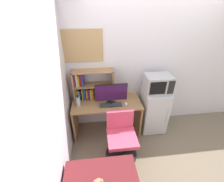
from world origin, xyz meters
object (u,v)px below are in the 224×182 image
at_px(computer_mouse, 126,104).
at_px(water_bottle, 78,101).
at_px(monitor, 111,94).
at_px(desk_chair, 121,139).
at_px(hutch_bookshelf, 88,86).
at_px(keyboard, 111,105).
at_px(mini_fridge, 153,110).
at_px(microwave, 158,83).
at_px(wall_corkboard, 80,46).

height_order(computer_mouse, water_bottle, water_bottle).
distance_m(computer_mouse, water_bottle, 0.87).
distance_m(monitor, desk_chair, 0.79).
height_order(hutch_bookshelf, desk_chair, hutch_bookshelf).
bearing_deg(computer_mouse, keyboard, -179.65).
xyz_separation_m(mini_fridge, desk_chair, (-0.76, -0.58, -0.10)).
bearing_deg(mini_fridge, keyboard, -172.34).
distance_m(microwave, wall_corkboard, 1.54).
distance_m(mini_fridge, desk_chair, 0.96).
bearing_deg(computer_mouse, microwave, 11.32).
bearing_deg(desk_chair, computer_mouse, 70.85).
bearing_deg(microwave, hutch_bookshelf, 171.86).
bearing_deg(wall_corkboard, water_bottle, -106.01).
distance_m(hutch_bookshelf, wall_corkboard, 0.72).
bearing_deg(hutch_bookshelf, desk_chair, -55.31).
relative_size(keyboard, mini_fridge, 0.44).
bearing_deg(monitor, water_bottle, 177.26).
height_order(microwave, desk_chair, microwave).
bearing_deg(hutch_bookshelf, keyboard, -37.26).
height_order(computer_mouse, mini_fridge, mini_fridge).
distance_m(monitor, keyboard, 0.22).
xyz_separation_m(hutch_bookshelf, mini_fridge, (1.29, -0.19, -0.55)).
xyz_separation_m(mini_fridge, wall_corkboard, (-1.37, 0.29, 1.26)).
distance_m(keyboard, mini_fridge, 0.94).
xyz_separation_m(microwave, wall_corkboard, (-1.37, 0.28, 0.65)).
bearing_deg(keyboard, water_bottle, 173.19).
distance_m(hutch_bookshelf, monitor, 0.49).
bearing_deg(wall_corkboard, microwave, -11.72).
height_order(computer_mouse, wall_corkboard, wall_corkboard).
distance_m(microwave, desk_chair, 1.19).
xyz_separation_m(computer_mouse, wall_corkboard, (-0.77, 0.40, 0.97)).
height_order(hutch_bookshelf, monitor, hutch_bookshelf).
bearing_deg(desk_chair, microwave, 37.25).
xyz_separation_m(monitor, microwave, (0.87, 0.08, 0.11)).
height_order(monitor, wall_corkboard, wall_corkboard).
bearing_deg(desk_chair, water_bottle, 143.30).
relative_size(hutch_bookshelf, microwave, 1.56).
bearing_deg(wall_corkboard, computer_mouse, -27.80).
xyz_separation_m(desk_chair, wall_corkboard, (-0.61, 0.86, 1.36)).
height_order(keyboard, computer_mouse, computer_mouse).
distance_m(computer_mouse, mini_fridge, 0.68).
relative_size(keyboard, desk_chair, 0.49).
bearing_deg(keyboard, mini_fridge, 7.66).
height_order(monitor, mini_fridge, monitor).
bearing_deg(computer_mouse, desk_chair, -109.15).
relative_size(monitor, microwave, 1.20).
distance_m(keyboard, computer_mouse, 0.28).
distance_m(keyboard, wall_corkboard, 1.16).
xyz_separation_m(keyboard, water_bottle, (-0.58, 0.07, 0.08)).
bearing_deg(monitor, computer_mouse, -8.22).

